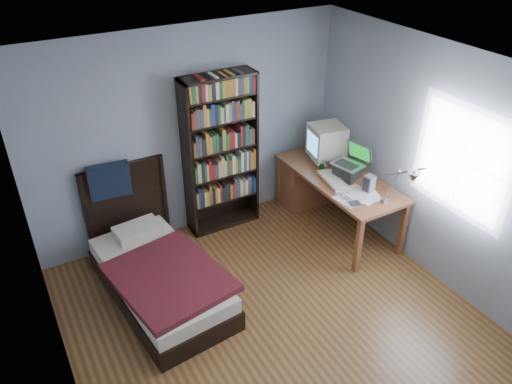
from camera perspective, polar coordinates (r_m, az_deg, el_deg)
room at (r=4.24m, az=3.95°, el=-3.84°), size 4.20×4.24×2.50m
desk at (r=6.55m, az=6.66°, el=1.31°), size 0.75×1.73×0.73m
crt_monitor at (r=6.27m, az=7.96°, el=5.79°), size 0.49×0.45×0.48m
laptop at (r=6.02m, az=10.53°, el=2.70°), size 0.41×0.40×0.42m
desk_lamp at (r=5.09m, az=17.09°, el=1.41°), size 0.25×0.56×0.66m
keyboard at (r=5.93m, az=8.83°, el=1.32°), size 0.28×0.52×0.05m
speaker at (r=5.78m, az=12.82°, el=0.94°), size 0.12×0.12×0.20m
soda_can at (r=6.13m, az=7.52°, el=2.90°), size 0.06×0.06×0.11m
mouse at (r=6.26m, az=7.71°, el=3.12°), size 0.06×0.11×0.04m
phone_silver at (r=5.70m, az=9.51°, el=-0.21°), size 0.09×0.11×0.02m
phone_grey at (r=5.63m, az=10.39°, el=-0.73°), size 0.06×0.10×0.02m
external_drive at (r=5.55m, az=11.26°, el=-1.36°), size 0.13×0.13×0.02m
bookshelf at (r=5.94m, az=-4.04°, el=4.30°), size 0.88×0.30×1.96m
bed at (r=5.38m, az=-11.29°, el=-8.87°), size 1.15×2.03×1.16m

